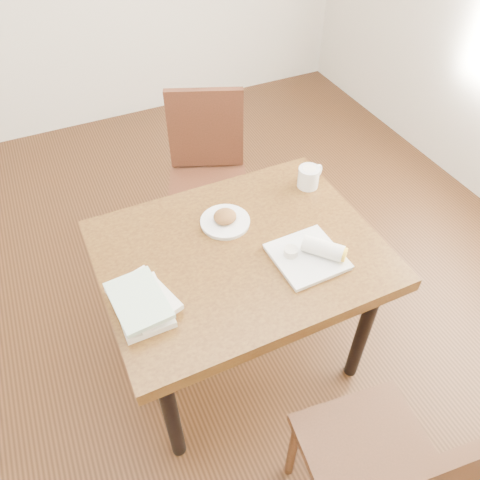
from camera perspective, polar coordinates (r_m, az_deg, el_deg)
name	(u,v)px	position (r m, az deg, el deg)	size (l,w,h in m)	color
ground	(240,352)	(2.43, 0.00, -13.44)	(4.00, 5.00, 0.01)	#472814
room_walls	(240,13)	(1.34, 0.00, 25.91)	(4.02, 5.02, 2.80)	silver
table	(240,264)	(1.90, 0.00, -2.91)	(1.09, 0.85, 0.75)	brown
chair_near	(388,473)	(1.67, 17.64, -25.46)	(0.47, 0.47, 0.95)	#402212
chair_far	(207,169)	(2.57, -4.00, 8.65)	(0.55, 0.55, 0.95)	#4D2216
plate_scone	(225,220)	(1.92, -1.83, 2.47)	(0.21, 0.21, 0.07)	white
coffee_mug	(309,176)	(2.12, 8.43, 7.68)	(0.14, 0.09, 0.10)	white
plate_burrito	(312,254)	(1.80, 8.81, -1.69)	(0.26, 0.26, 0.08)	white
book_stack	(142,302)	(1.66, -11.92, -7.42)	(0.23, 0.28, 0.07)	white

